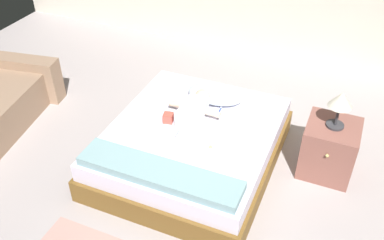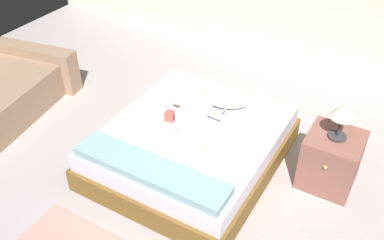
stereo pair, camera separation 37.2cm
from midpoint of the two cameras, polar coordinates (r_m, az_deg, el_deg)
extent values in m
plane|color=#A9A0A0|center=(3.56, 1.55, -12.97)|extent=(8.00, 8.00, 0.00)
cube|color=brown|center=(3.96, 2.70, -4.46)|extent=(1.48, 1.72, 0.22)
cube|color=silver|center=(3.84, 2.78, -2.29)|extent=(1.42, 1.65, 0.17)
ellipsoid|color=silver|center=(4.13, 6.52, 3.11)|extent=(0.55, 0.34, 0.11)
cube|color=white|center=(3.87, 3.07, 0.98)|extent=(0.19, 0.36, 0.15)
sphere|color=beige|center=(4.05, 4.71, 2.82)|extent=(0.16, 0.16, 0.16)
cylinder|color=beige|center=(3.97, 1.27, 2.10)|extent=(0.17, 0.06, 0.06)
cylinder|color=beige|center=(3.85, 5.68, 0.64)|extent=(0.17, 0.07, 0.06)
cylinder|color=white|center=(3.73, 0.58, -1.29)|extent=(0.06, 0.17, 0.06)
cylinder|color=white|center=(3.69, 1.87, -1.75)|extent=(0.06, 0.17, 0.06)
cube|color=blue|center=(3.99, 6.83, 0.77)|extent=(0.02, 0.12, 0.01)
cube|color=white|center=(4.03, 7.14, 1.38)|extent=(0.02, 0.03, 0.01)
cube|color=#97785F|center=(5.28, -18.26, 6.88)|extent=(1.07, 0.37, 0.49)
cube|color=#8A5448|center=(3.92, 20.70, -5.13)|extent=(0.45, 0.45, 0.50)
sphere|color=tan|center=(3.66, 20.21, -6.05)|extent=(0.03, 0.03, 0.03)
cylinder|color=#333338|center=(3.76, 21.54, -2.14)|extent=(0.15, 0.15, 0.02)
cylinder|color=#333338|center=(3.70, 21.89, -0.90)|extent=(0.02, 0.02, 0.19)
cone|color=beige|center=(3.61, 22.47, 1.13)|extent=(0.20, 0.20, 0.14)
cube|color=#81A8AD|center=(3.33, -2.44, -6.79)|extent=(1.33, 0.29, 0.07)
cube|color=#D95343|center=(3.86, -0.21, 0.42)|extent=(0.10, 0.10, 0.09)
cylinder|color=white|center=(3.53, 4.94, -4.24)|extent=(0.05, 0.11, 0.04)
cone|color=#EFB374|center=(3.51, 4.97, -3.83)|extent=(0.03, 0.03, 0.02)
camera|label=1|loc=(0.19, -87.14, 2.14)|focal=39.89mm
camera|label=2|loc=(0.19, 92.86, -2.14)|focal=39.89mm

